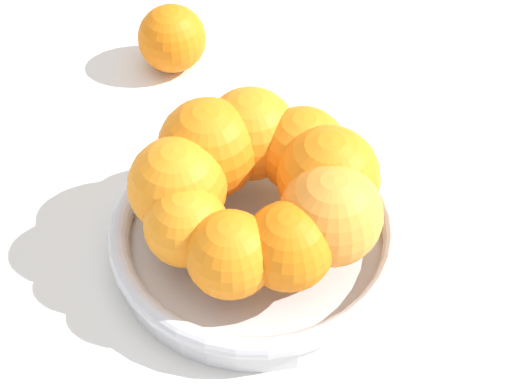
% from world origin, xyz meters
% --- Properties ---
extents(ground_plane, '(4.00, 4.00, 0.00)m').
position_xyz_m(ground_plane, '(0.00, 0.00, 0.00)').
color(ground_plane, silver).
extents(fruit_bowl, '(0.24, 0.24, 0.04)m').
position_xyz_m(fruit_bowl, '(0.00, 0.00, 0.02)').
color(fruit_bowl, silver).
rests_on(fruit_bowl, ground_plane).
extents(orange_pile, '(0.19, 0.20, 0.08)m').
position_xyz_m(orange_pile, '(0.01, -0.00, 0.07)').
color(orange_pile, orange).
rests_on(orange_pile, fruit_bowl).
extents(stray_orange, '(0.07, 0.07, 0.07)m').
position_xyz_m(stray_orange, '(0.25, 0.07, 0.03)').
color(stray_orange, orange).
rests_on(stray_orange, ground_plane).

